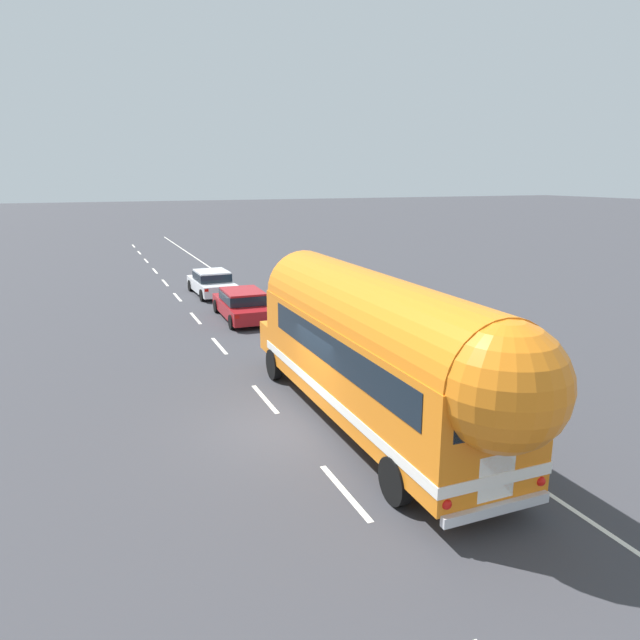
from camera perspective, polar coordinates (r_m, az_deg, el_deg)
The scene contains 5 objects.
ground_plane at distance 15.49m, azimuth -3.01°, elevation -10.59°, with size 300.00×300.00×0.00m, color #38383D.
lane_markings at distance 28.06m, azimuth -6.60°, elevation 0.63°, with size 4.04×80.00×0.01m.
painted_bus at distance 14.41m, azimuth 5.81°, elevation -2.78°, with size 2.66×12.53×4.12m.
car_lead at distance 26.91m, azimuth -7.64°, elevation 1.65°, with size 2.10×4.87×1.37m.
car_second at distance 32.80m, azimuth -10.63°, elevation 3.73°, with size 2.08×4.53×1.37m.
Camera 1 is at (-4.65, -13.30, 6.44)m, focal length 32.40 mm.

